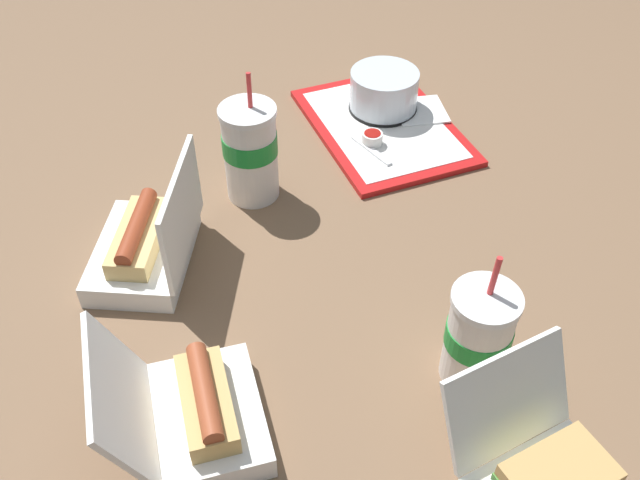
{
  "coord_description": "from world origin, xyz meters",
  "views": [
    {
      "loc": [
        -0.78,
        0.13,
        0.82
      ],
      "look_at": [
        0.02,
        -0.03,
        0.05
      ],
      "focal_mm": 40.0,
      "sensor_mm": 36.0,
      "label": 1
    }
  ],
  "objects_px": {
    "ketchup_cup": "(372,138)",
    "plastic_fork": "(371,150)",
    "cake_container": "(384,92)",
    "food_tray": "(383,127)",
    "clamshell_hotdog_corner": "(198,412)",
    "soda_cup_left": "(478,336)",
    "soda_cup_front": "(250,151)",
    "clamshell_hotdog_left": "(147,244)"
  },
  "relations": [
    {
      "from": "cake_container",
      "to": "soda_cup_left",
      "type": "xyz_separation_m",
      "value": [
        -0.65,
        0.04,
        0.03
      ]
    },
    {
      "from": "ketchup_cup",
      "to": "clamshell_hotdog_corner",
      "type": "height_order",
      "value": "clamshell_hotdog_corner"
    },
    {
      "from": "food_tray",
      "to": "ketchup_cup",
      "type": "height_order",
      "value": "ketchup_cup"
    },
    {
      "from": "soda_cup_left",
      "to": "soda_cup_front",
      "type": "height_order",
      "value": "soda_cup_front"
    },
    {
      "from": "ketchup_cup",
      "to": "plastic_fork",
      "type": "distance_m",
      "value": 0.03
    },
    {
      "from": "ketchup_cup",
      "to": "cake_container",
      "type": "bearing_deg",
      "value": -23.85
    },
    {
      "from": "soda_cup_front",
      "to": "soda_cup_left",
      "type": "bearing_deg",
      "value": -150.87
    },
    {
      "from": "plastic_fork",
      "to": "clamshell_hotdog_left",
      "type": "relative_size",
      "value": 0.46
    },
    {
      "from": "cake_container",
      "to": "plastic_fork",
      "type": "distance_m",
      "value": 0.15
    },
    {
      "from": "clamshell_hotdog_corner",
      "to": "soda_cup_left",
      "type": "distance_m",
      "value": 0.38
    },
    {
      "from": "plastic_fork",
      "to": "soda_cup_front",
      "type": "distance_m",
      "value": 0.25
    },
    {
      "from": "cake_container",
      "to": "soda_cup_front",
      "type": "height_order",
      "value": "soda_cup_front"
    },
    {
      "from": "clamshell_hotdog_left",
      "to": "clamshell_hotdog_corner",
      "type": "distance_m",
      "value": 0.33
    },
    {
      "from": "cake_container",
      "to": "clamshell_hotdog_corner",
      "type": "height_order",
      "value": "clamshell_hotdog_corner"
    },
    {
      "from": "plastic_fork",
      "to": "clamshell_hotdog_left",
      "type": "distance_m",
      "value": 0.47
    },
    {
      "from": "plastic_fork",
      "to": "ketchup_cup",
      "type": "bearing_deg",
      "value": -41.52
    },
    {
      "from": "clamshell_hotdog_corner",
      "to": "soda_cup_front",
      "type": "height_order",
      "value": "soda_cup_front"
    },
    {
      "from": "plastic_fork",
      "to": "clamshell_hotdog_left",
      "type": "bearing_deg",
      "value": 91.51
    },
    {
      "from": "clamshell_hotdog_corner",
      "to": "plastic_fork",
      "type": "bearing_deg",
      "value": -33.8
    },
    {
      "from": "cake_container",
      "to": "plastic_fork",
      "type": "xyz_separation_m",
      "value": [
        -0.14,
        0.06,
        -0.04
      ]
    },
    {
      "from": "clamshell_hotdog_left",
      "to": "soda_cup_front",
      "type": "xyz_separation_m",
      "value": [
        0.15,
        -0.19,
        0.05
      ]
    },
    {
      "from": "cake_container",
      "to": "soda_cup_left",
      "type": "relative_size",
      "value": 0.64
    },
    {
      "from": "cake_container",
      "to": "clamshell_hotdog_corner",
      "type": "relative_size",
      "value": 0.66
    },
    {
      "from": "cake_container",
      "to": "ketchup_cup",
      "type": "height_order",
      "value": "cake_container"
    },
    {
      "from": "ketchup_cup",
      "to": "soda_cup_front",
      "type": "height_order",
      "value": "soda_cup_front"
    },
    {
      "from": "plastic_fork",
      "to": "soda_cup_left",
      "type": "relative_size",
      "value": 0.5
    },
    {
      "from": "plastic_fork",
      "to": "soda_cup_front",
      "type": "xyz_separation_m",
      "value": [
        -0.07,
        0.23,
        0.08
      ]
    },
    {
      "from": "food_tray",
      "to": "ketchup_cup",
      "type": "bearing_deg",
      "value": 147.95
    },
    {
      "from": "ketchup_cup",
      "to": "clamshell_hotdog_left",
      "type": "relative_size",
      "value": 0.17
    },
    {
      "from": "food_tray",
      "to": "soda_cup_left",
      "type": "bearing_deg",
      "value": 177.25
    },
    {
      "from": "plastic_fork",
      "to": "clamshell_hotdog_corner",
      "type": "distance_m",
      "value": 0.64
    },
    {
      "from": "cake_container",
      "to": "clamshell_hotdog_left",
      "type": "height_order",
      "value": "clamshell_hotdog_left"
    },
    {
      "from": "ketchup_cup",
      "to": "clamshell_hotdog_corner",
      "type": "bearing_deg",
      "value": 146.84
    },
    {
      "from": "plastic_fork",
      "to": "soda_cup_left",
      "type": "xyz_separation_m",
      "value": [
        -0.51,
        -0.02,
        0.06
      ]
    },
    {
      "from": "cake_container",
      "to": "clamshell_hotdog_corner",
      "type": "distance_m",
      "value": 0.79
    },
    {
      "from": "cake_container",
      "to": "clamshell_hotdog_corner",
      "type": "xyz_separation_m",
      "value": [
        -0.67,
        0.42,
        -0.01
      ]
    },
    {
      "from": "plastic_fork",
      "to": "soda_cup_front",
      "type": "relative_size",
      "value": 0.46
    },
    {
      "from": "cake_container",
      "to": "plastic_fork",
      "type": "relative_size",
      "value": 1.27
    },
    {
      "from": "soda_cup_left",
      "to": "soda_cup_front",
      "type": "xyz_separation_m",
      "value": [
        0.45,
        0.25,
        0.01
      ]
    },
    {
      "from": "plastic_fork",
      "to": "soda_cup_left",
      "type": "bearing_deg",
      "value": 156.58
    },
    {
      "from": "clamshell_hotdog_left",
      "to": "soda_cup_front",
      "type": "bearing_deg",
      "value": -51.76
    },
    {
      "from": "ketchup_cup",
      "to": "soda_cup_left",
      "type": "xyz_separation_m",
      "value": [
        -0.54,
        -0.01,
        0.05
      ]
    }
  ]
}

